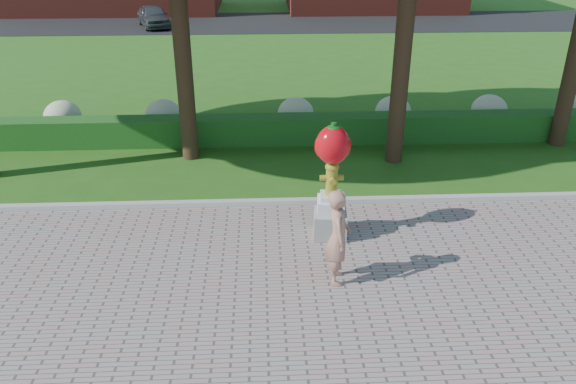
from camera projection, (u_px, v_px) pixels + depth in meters
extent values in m
plane|color=#275B16|center=(267.00, 282.00, 10.12)|extent=(100.00, 100.00, 0.00)
cube|color=#ADADA5|center=(265.00, 203.00, 12.78)|extent=(40.00, 0.18, 0.15)
cube|color=#134315|center=(263.00, 130.00, 16.23)|extent=(24.00, 0.70, 0.80)
ellipsoid|color=#A7B187|center=(63.00, 117.00, 16.80)|extent=(1.10, 1.10, 0.99)
ellipsoid|color=#A7B187|center=(164.00, 115.00, 16.93)|extent=(1.10, 1.10, 0.99)
ellipsoid|color=#A7B187|center=(296.00, 114.00, 17.10)|extent=(1.10, 1.10, 0.99)
ellipsoid|color=#A7B187|center=(393.00, 112.00, 17.23)|extent=(1.10, 1.10, 0.99)
ellipsoid|color=#A7B187|center=(489.00, 111.00, 17.35)|extent=(1.10, 1.10, 0.99)
cube|color=black|center=(261.00, 22.00, 35.24)|extent=(50.00, 8.00, 0.02)
cylinder|color=black|center=(182.00, 44.00, 14.06)|extent=(0.44, 0.44, 6.16)
cylinder|color=black|center=(405.00, 22.00, 13.60)|extent=(0.44, 0.44, 7.28)
cube|color=gray|center=(330.00, 223.00, 11.45)|extent=(0.71, 0.71, 0.53)
cube|color=silver|center=(331.00, 205.00, 11.27)|extent=(0.57, 0.57, 0.30)
cube|color=silver|center=(331.00, 197.00, 11.18)|extent=(0.46, 0.46, 0.11)
cylinder|color=olive|center=(332.00, 181.00, 11.03)|extent=(0.23, 0.23, 0.59)
ellipsoid|color=olive|center=(332.00, 167.00, 10.90)|extent=(0.28, 0.28, 0.19)
cylinder|color=olive|center=(323.00, 178.00, 10.99)|extent=(0.13, 0.12, 0.12)
cylinder|color=olive|center=(340.00, 178.00, 11.01)|extent=(0.13, 0.12, 0.12)
cylinder|color=olive|center=(333.00, 181.00, 10.86)|extent=(0.13, 0.13, 0.13)
cylinder|color=olive|center=(332.00, 163.00, 10.86)|extent=(0.08, 0.08, 0.05)
ellipsoid|color=red|center=(333.00, 145.00, 10.70)|extent=(0.66, 0.59, 0.77)
ellipsoid|color=red|center=(323.00, 146.00, 10.70)|extent=(0.33, 0.33, 0.49)
ellipsoid|color=red|center=(343.00, 146.00, 10.72)|extent=(0.33, 0.33, 0.49)
cylinder|color=#125015|center=(334.00, 126.00, 10.53)|extent=(0.11, 0.11, 0.13)
ellipsoid|color=#125015|center=(334.00, 128.00, 10.54)|extent=(0.25, 0.25, 0.08)
imported|color=tan|center=(338.00, 237.00, 9.74)|extent=(0.46, 0.68, 1.79)
imported|color=#404447|center=(153.00, 16.00, 33.42)|extent=(2.69, 4.03, 1.28)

